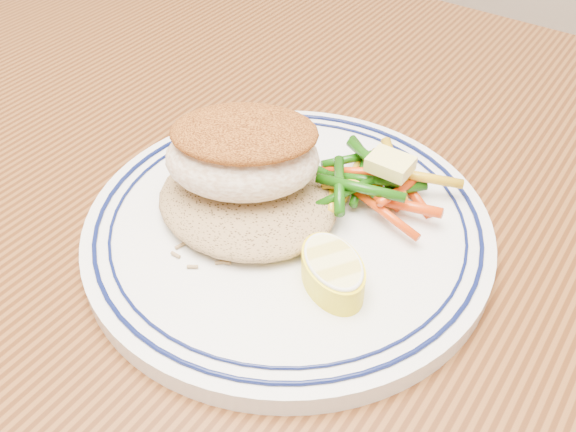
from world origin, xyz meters
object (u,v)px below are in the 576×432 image
(plate, at_px, (288,227))
(vegetable_pile, at_px, (371,181))
(dining_table, at_px, (242,325))
(fish_fillet, at_px, (243,152))
(rice_pilaf, at_px, (247,197))
(lemon_wedge, at_px, (333,271))

(plate, xyz_separation_m, vegetable_pile, (0.03, 0.06, 0.02))
(dining_table, height_order, vegetable_pile, vegetable_pile)
(fish_fillet, bearing_deg, rice_pilaf, -43.61)
(fish_fillet, xyz_separation_m, lemon_wedge, (0.09, -0.03, -0.03))
(plate, distance_m, lemon_wedge, 0.07)
(dining_table, bearing_deg, lemon_wedge, -6.96)
(dining_table, xyz_separation_m, plate, (0.03, 0.02, 0.11))
(fish_fillet, bearing_deg, lemon_wedge, -18.89)
(plate, relative_size, rice_pilaf, 2.18)
(rice_pilaf, xyz_separation_m, fish_fillet, (-0.01, 0.01, 0.03))
(dining_table, relative_size, rice_pilaf, 11.71)
(dining_table, height_order, lemon_wedge, lemon_wedge)
(fish_fillet, bearing_deg, dining_table, -75.02)
(rice_pilaf, relative_size, lemon_wedge, 1.82)
(dining_table, height_order, plate, plate)
(fish_fillet, relative_size, vegetable_pile, 1.16)
(dining_table, distance_m, plate, 0.11)
(rice_pilaf, height_order, fish_fillet, fish_fillet)
(dining_table, relative_size, lemon_wedge, 21.28)
(plate, relative_size, vegetable_pile, 2.54)
(dining_table, relative_size, fish_fillet, 11.78)
(plate, height_order, rice_pilaf, rice_pilaf)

